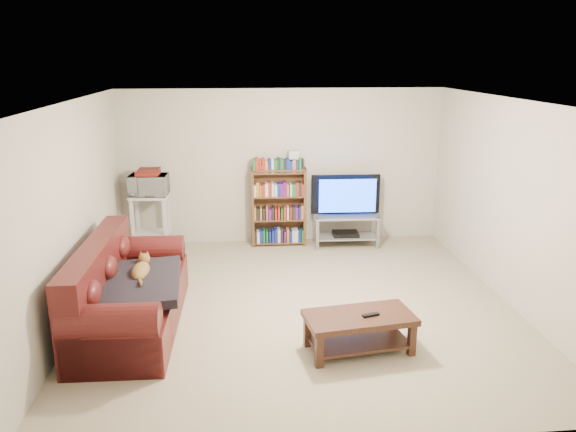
{
  "coord_description": "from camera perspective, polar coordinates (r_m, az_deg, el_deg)",
  "views": [
    {
      "loc": [
        -0.7,
        -6.1,
        2.86
      ],
      "look_at": [
        -0.1,
        0.4,
        1.0
      ],
      "focal_mm": 35.0,
      "sensor_mm": 36.0,
      "label": 1
    }
  ],
  "objects": [
    {
      "name": "remote",
      "position": [
        5.68,
        8.4,
        -9.91
      ],
      "size": [
        0.18,
        0.1,
        0.02
      ],
      "primitive_type": "cube",
      "rotation": [
        0.0,
        0.0,
        0.29
      ],
      "color": "black",
      "rests_on": "coffee_table"
    },
    {
      "name": "sofa",
      "position": [
        6.42,
        -16.31,
        -7.98
      ],
      "size": [
        1.01,
        2.25,
        0.95
      ],
      "rotation": [
        0.0,
        0.0,
        -0.02
      ],
      "color": "#4D1413",
      "rests_on": "floor"
    },
    {
      "name": "ceiling",
      "position": [
        6.16,
        1.3,
        11.61
      ],
      "size": [
        5.0,
        5.0,
        0.0
      ],
      "primitive_type": "plane",
      "rotation": [
        3.14,
        0.0,
        0.0
      ],
      "color": "white",
      "rests_on": "ground"
    },
    {
      "name": "microwave",
      "position": [
        8.5,
        -13.96,
        3.08
      ],
      "size": [
        0.57,
        0.41,
        0.3
      ],
      "primitive_type": "imported",
      "rotation": [
        0.0,
        0.0,
        -0.06
      ],
      "color": "silver",
      "rests_on": "microwave_stand"
    },
    {
      "name": "wall_back",
      "position": [
        8.79,
        -0.61,
        5.02
      ],
      "size": [
        5.0,
        0.0,
        5.0
      ],
      "primitive_type": "plane",
      "rotation": [
        1.57,
        0.0,
        0.0
      ],
      "color": "beige",
      "rests_on": "ground"
    },
    {
      "name": "tv_stand",
      "position": [
        8.77,
        5.89,
        -0.9
      ],
      "size": [
        1.0,
        0.48,
        0.5
      ],
      "rotation": [
        0.0,
        0.0,
        -0.03
      ],
      "color": "#999EA3",
      "rests_on": "floor"
    },
    {
      "name": "blanket",
      "position": [
        6.16,
        -15.04,
        -6.65
      ],
      "size": [
        0.93,
        1.17,
        0.19
      ],
      "primitive_type": "cube",
      "rotation": [
        0.05,
        -0.04,
        0.06
      ],
      "color": "black",
      "rests_on": "sofa"
    },
    {
      "name": "cat",
      "position": [
        6.32,
        -14.74,
        -5.45
      ],
      "size": [
        0.26,
        0.61,
        0.18
      ],
      "primitive_type": null,
      "rotation": [
        0.0,
        0.0,
        -0.02
      ],
      "color": "olive",
      "rests_on": "sofa"
    },
    {
      "name": "bookshelf",
      "position": [
        8.71,
        -0.96,
        1.06
      ],
      "size": [
        0.85,
        0.27,
        1.22
      ],
      "rotation": [
        0.0,
        0.0,
        -0.01
      ],
      "color": "brown",
      "rests_on": "floor"
    },
    {
      "name": "game_boxes",
      "position": [
        8.47,
        -14.04,
        4.25
      ],
      "size": [
        0.34,
        0.3,
        0.05
      ],
      "primitive_type": "cube",
      "rotation": [
        0.0,
        0.0,
        -0.06
      ],
      "color": "maroon",
      "rests_on": "microwave"
    },
    {
      "name": "coffee_table",
      "position": [
        5.75,
        7.24,
        -11.0
      ],
      "size": [
        1.14,
        0.69,
        0.39
      ],
      "rotation": [
        0.0,
        0.0,
        0.14
      ],
      "color": "#3D2115",
      "rests_on": "floor"
    },
    {
      "name": "television",
      "position": [
        8.65,
        5.97,
        2.07
      ],
      "size": [
        1.07,
        0.17,
        0.61
      ],
      "primitive_type": "imported",
      "rotation": [
        0.0,
        0.0,
        3.11
      ],
      "color": "black",
      "rests_on": "tv_stand"
    },
    {
      "name": "floor",
      "position": [
        6.77,
        1.17,
        -9.08
      ],
      "size": [
        5.0,
        5.0,
        0.0
      ],
      "primitive_type": "plane",
      "color": "tan",
      "rests_on": "ground"
    },
    {
      "name": "wall_left",
      "position": [
        6.57,
        -20.98,
        0.19
      ],
      "size": [
        0.0,
        5.0,
        5.0
      ],
      "primitive_type": "plane",
      "rotation": [
        1.57,
        0.0,
        1.57
      ],
      "color": "beige",
      "rests_on": "ground"
    },
    {
      "name": "wall_front",
      "position": [
        4.03,
        5.28,
        -8.55
      ],
      "size": [
        5.0,
        0.0,
        5.0
      ],
      "primitive_type": "plane",
      "rotation": [
        -1.57,
        0.0,
        0.0
      ],
      "color": "beige",
      "rests_on": "ground"
    },
    {
      "name": "dvd_player",
      "position": [
        8.81,
        5.86,
        -1.8
      ],
      "size": [
        0.41,
        0.29,
        0.06
      ],
      "primitive_type": "cube",
      "rotation": [
        0.0,
        0.0,
        -0.03
      ],
      "color": "black",
      "rests_on": "tv_stand"
    },
    {
      "name": "wall_right",
      "position": [
        7.09,
        21.76,
        1.2
      ],
      "size": [
        0.0,
        5.0,
        5.0
      ],
      "primitive_type": "plane",
      "rotation": [
        1.57,
        0.0,
        -1.57
      ],
      "color": "beige",
      "rests_on": "ground"
    },
    {
      "name": "shelf_clutter",
      "position": [
        8.57,
        -0.33,
        5.59
      ],
      "size": [
        0.62,
        0.19,
        0.28
      ],
      "rotation": [
        0.0,
        0.0,
        -0.01
      ],
      "color": "silver",
      "rests_on": "bookshelf"
    },
    {
      "name": "microwave_stand",
      "position": [
        8.62,
        -13.75,
        0.03
      ],
      "size": [
        0.58,
        0.44,
        0.89
      ],
      "rotation": [
        0.0,
        0.0,
        -0.06
      ],
      "color": "silver",
      "rests_on": "floor"
    }
  ]
}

